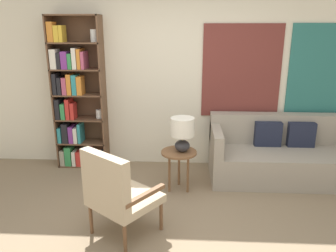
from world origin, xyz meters
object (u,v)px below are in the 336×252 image
Objects in this scene: couch at (285,156)px; table_lamp at (182,131)px; bookshelf at (74,98)px; armchair at (116,191)px; side_table at (179,156)px.

table_lamp reaches higher than couch.
table_lamp is at bearing -162.32° from couch.
bookshelf is 2.37× the size of armchair.
couch is at bearing -4.92° from bookshelf.
bookshelf is at bearing 154.86° from side_table.
couch is (2.01, 1.48, -0.19)m from armchair.
bookshelf is 1.07× the size of couch.
armchair is at bearing -143.74° from couch.
table_lamp is at bearing 12.08° from side_table.
couch is at bearing 36.26° from armchair.
bookshelf reaches higher than side_table.
table_lamp is (0.61, 1.03, 0.28)m from armchair.
side_table is 1.21× the size of table_lamp.
side_table is 0.34m from table_lamp.
bookshelf is at bearing 155.69° from table_lamp.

